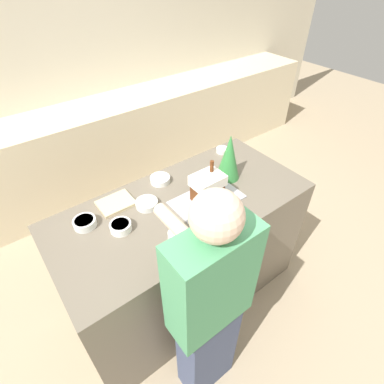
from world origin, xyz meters
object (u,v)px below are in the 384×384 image
gingerbread_house (208,187)px  candy_bowl_center_rear (147,203)px  candy_bowl_behind_tray (85,222)px  decorative_tree (229,157)px  candy_bowl_front_corner (160,179)px  candy_bowl_far_left (222,150)px  person (209,310)px  baking_tray (207,200)px  candy_bowl_near_tray_right (121,226)px  cookbook (116,203)px  mug (174,237)px

gingerbread_house → candy_bowl_center_rear: bearing=151.4°
candy_bowl_center_rear → candy_bowl_behind_tray: bearing=169.2°
decorative_tree → candy_bowl_center_rear: 0.63m
decorative_tree → candy_bowl_front_corner: (-0.41, 0.24, -0.14)m
gingerbread_house → candy_bowl_behind_tray: size_ratio=1.97×
candy_bowl_far_left → candy_bowl_behind_tray: bearing=-174.4°
gingerbread_house → candy_bowl_far_left: (0.46, 0.37, -0.09)m
person → candy_bowl_center_rear: bearing=83.5°
candy_bowl_center_rear → person: 0.74m
baking_tray → person: 0.69m
baking_tray → candy_bowl_near_tray_right: size_ratio=3.62×
baking_tray → gingerbread_house: 0.10m
candy_bowl_far_left → cookbook: bearing=-176.7°
cookbook → person: size_ratio=0.14×
candy_bowl_far_left → decorative_tree: bearing=-125.1°
decorative_tree → candy_bowl_far_left: 0.36m
person → cookbook: bearing=94.4°
candy_bowl_behind_tray → mug: mug is taller
candy_bowl_front_corner → candy_bowl_behind_tray: bearing=-171.3°
gingerbread_house → candy_bowl_near_tray_right: bearing=169.9°
baking_tray → candy_bowl_front_corner: 0.37m
decorative_tree → candy_bowl_near_tray_right: bearing=-179.7°
gingerbread_house → person: size_ratio=0.16×
decorative_tree → candy_bowl_behind_tray: 1.00m
gingerbread_house → mug: bearing=-156.0°
gingerbread_house → mug: gingerbread_house is taller
cookbook → candy_bowl_behind_tray: bearing=-164.9°
baking_tray → candy_bowl_far_left: size_ratio=4.91×
mug → person: (-0.05, -0.37, -0.18)m
candy_bowl_behind_tray → cookbook: candy_bowl_behind_tray is taller
candy_bowl_center_rear → cookbook: candy_bowl_center_rear is taller
candy_bowl_far_left → person: (-0.88, -0.90, -0.16)m
baking_tray → candy_bowl_center_rear: 0.38m
gingerbread_house → candy_bowl_near_tray_right: (-0.56, 0.10, -0.08)m
candy_bowl_behind_tray → mug: (0.34, -0.42, 0.01)m
candy_bowl_near_tray_right → cookbook: bearing=71.2°
candy_bowl_center_rear → candy_bowl_front_corner: (0.20, 0.16, 0.00)m
candy_bowl_center_rear → mug: 0.35m
candy_bowl_far_left → person: size_ratio=0.06×
candy_bowl_behind_tray → cookbook: (0.23, 0.06, -0.02)m
baking_tray → gingerbread_house: gingerbread_house is taller
gingerbread_house → mug: (-0.37, -0.16, -0.07)m
candy_bowl_front_corner → cookbook: candy_bowl_front_corner is taller
candy_bowl_near_tray_right → mug: mug is taller
candy_bowl_near_tray_right → baking_tray: bearing=-10.1°
candy_bowl_front_corner → baking_tray: bearing=-68.4°
gingerbread_house → decorative_tree: size_ratio=0.78×
mug → candy_bowl_center_rear: bearing=85.2°
mug → person: bearing=-98.1°
cookbook → decorative_tree: bearing=-15.7°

